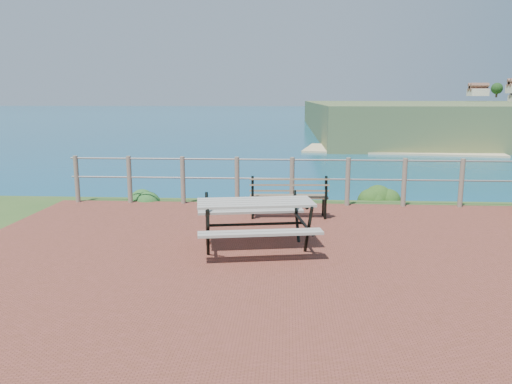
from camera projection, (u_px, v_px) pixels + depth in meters
The scene contains 7 objects.
ground at pixel (293, 255), 7.19m from camera, with size 10.00×7.00×0.12m, color brown.
ocean at pixel (288, 103), 203.26m from camera, with size 1200.00×1200.00×0.00m, color #14627C.
safety_railing at pixel (292, 179), 10.37m from camera, with size 9.40×0.10×1.00m.
picnic_table at pixel (255, 219), 7.38m from camera, with size 1.79×1.46×0.72m.
park_bench at pixel (289, 190), 9.28m from camera, with size 1.47×0.44×0.82m.
shrub_lip_west at pixel (143, 199), 11.13m from camera, with size 0.71×0.71×0.43m, color #1E5021.
shrub_lip_east at pixel (380, 199), 11.21m from camera, with size 0.69×0.69×0.40m, color #193D12.
Camera 1 is at (-0.10, -6.91, 2.24)m, focal length 35.00 mm.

